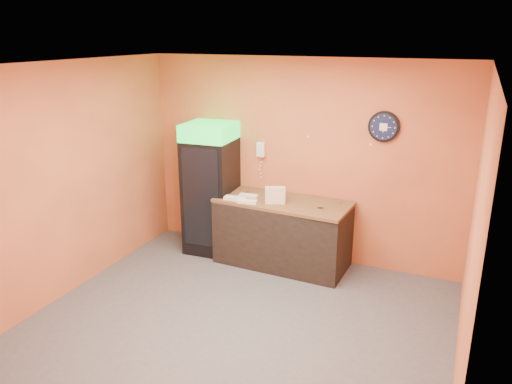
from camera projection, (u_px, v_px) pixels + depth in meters
The scene contains 15 objects.
floor at pixel (239, 323), 5.58m from camera, with size 4.50×4.50×0.00m, color #47474C.
back_wall at pixel (300, 161), 6.89m from camera, with size 4.50×0.02×2.80m, color #DF723F.
left_wall at pixel (70, 180), 6.01m from camera, with size 0.02×4.00×2.80m, color #DF723F.
right_wall at pixel (473, 239), 4.29m from camera, with size 0.02×4.00×2.80m, color #DF723F.
ceiling at pixel (236, 65), 4.72m from camera, with size 4.50×4.00×0.02m, color white.
beverage_cooler at pixel (209, 191), 7.17m from camera, with size 0.70×0.72×1.90m.
prep_counter at pixel (282, 234), 6.88m from camera, with size 1.78×0.79×0.89m, color black.
wall_clock at pixel (384, 127), 6.27m from camera, with size 0.39×0.06×0.39m.
wall_phone at pixel (261, 150), 7.03m from camera, with size 0.11×0.10×0.21m.
butcher_paper at pixel (283, 202), 6.74m from camera, with size 1.81×0.79×0.04m, color brown.
sub_roll_stack at pixel (275, 195), 6.59m from camera, with size 0.28×0.19×0.22m.
wrapped_sandwich_left at pixel (235, 198), 6.75m from camera, with size 0.30×0.12×0.04m, color silver.
wrapped_sandwich_mid at pixel (247, 202), 6.64m from camera, with size 0.26×0.10×0.04m, color silver.
wrapped_sandwich_right at pixel (248, 196), 6.87m from camera, with size 0.26×0.10×0.04m, color silver.
kitchen_tool at pixel (280, 195), 6.88m from camera, with size 0.05×0.05×0.05m, color silver.
Camera 1 is at (2.13, -4.38, 3.10)m, focal length 35.00 mm.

